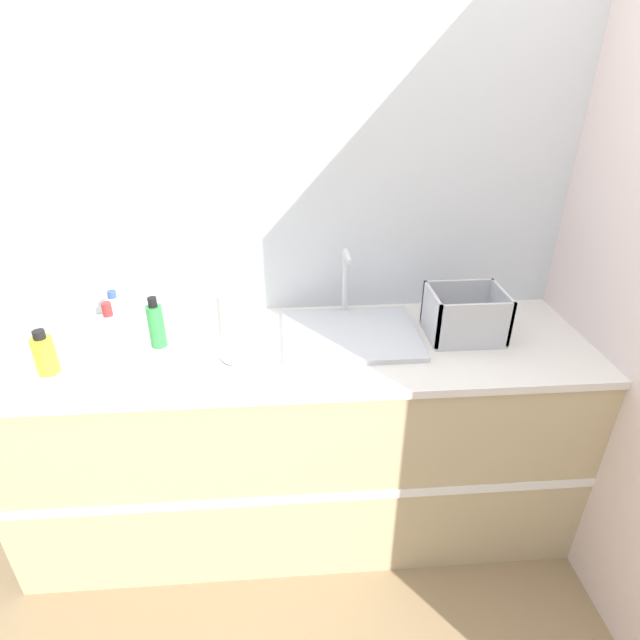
# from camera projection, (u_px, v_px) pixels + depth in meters

# --- Properties ---
(ground_plane) EXTENTS (12.00, 12.00, 0.00)m
(ground_plane) POSITION_uv_depth(u_px,v_px,m) (305.00, 576.00, 2.05)
(ground_plane) COLOR #937A56
(wall_back) EXTENTS (4.64, 0.06, 2.60)m
(wall_back) POSITION_uv_depth(u_px,v_px,m) (293.00, 221.00, 2.03)
(wall_back) COLOR silver
(wall_back) RESTS_ON ground_plane
(wall_right) EXTENTS (0.06, 2.64, 2.60)m
(wall_right) POSITION_uv_depth(u_px,v_px,m) (614.00, 242.00, 1.80)
(wall_right) COLOR silver
(wall_right) RESTS_ON ground_plane
(counter_cabinet) EXTENTS (2.26, 0.66, 0.92)m
(counter_cabinet) POSITION_uv_depth(u_px,v_px,m) (300.00, 437.00, 2.12)
(counter_cabinet) COLOR tan
(counter_cabinet) RESTS_ON ground_plane
(sink) EXTENTS (0.53, 0.42, 0.30)m
(sink) POSITION_uv_depth(u_px,v_px,m) (350.00, 331.00, 1.95)
(sink) COLOR silver
(sink) RESTS_ON counter_cabinet
(paper_towel_roll) EXTENTS (0.12, 0.12, 0.27)m
(paper_towel_roll) POSITION_uv_depth(u_px,v_px,m) (235.00, 326.00, 1.75)
(paper_towel_roll) COLOR #4C4C51
(paper_towel_roll) RESTS_ON counter_cabinet
(dish_rack) EXTENTS (0.28, 0.23, 0.19)m
(dish_rack) POSITION_uv_depth(u_px,v_px,m) (464.00, 318.00, 1.93)
(dish_rack) COLOR #B7BABF
(dish_rack) RESTS_ON counter_cabinet
(bottle_white_spray) EXTENTS (0.06, 0.06, 0.26)m
(bottle_white_spray) POSITION_uv_depth(u_px,v_px,m) (114.00, 341.00, 1.70)
(bottle_white_spray) COLOR white
(bottle_white_spray) RESTS_ON counter_cabinet
(bottle_yellow) EXTENTS (0.07, 0.07, 0.16)m
(bottle_yellow) POSITION_uv_depth(u_px,v_px,m) (45.00, 354.00, 1.70)
(bottle_yellow) COLOR yellow
(bottle_yellow) RESTS_ON counter_cabinet
(bottle_clear) EXTENTS (0.06, 0.06, 0.16)m
(bottle_clear) POSITION_uv_depth(u_px,v_px,m) (115.00, 311.00, 2.00)
(bottle_clear) COLOR silver
(bottle_clear) RESTS_ON counter_cabinet
(bottle_green) EXTENTS (0.06, 0.06, 0.20)m
(bottle_green) POSITION_uv_depth(u_px,v_px,m) (156.00, 325.00, 1.86)
(bottle_green) COLOR #2D8C3D
(bottle_green) RESTS_ON counter_cabinet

